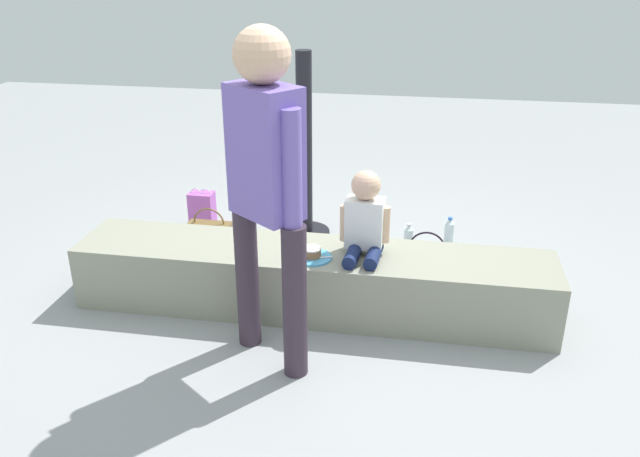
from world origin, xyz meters
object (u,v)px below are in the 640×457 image
(handbag_black_leather, at_px, (426,261))
(handbag_brown_canvas, at_px, (210,234))
(child_seated, at_px, (365,219))
(adult_standing, at_px, (266,174))
(water_bottle_far_side, at_px, (408,237))
(cake_plate, at_px, (312,255))
(gift_bag, at_px, (202,210))
(water_bottle_near_gift, at_px, (449,232))
(party_cup_red, at_px, (345,260))

(handbag_black_leather, bearing_deg, handbag_brown_canvas, 173.87)
(child_seated, bearing_deg, adult_standing, -128.04)
(water_bottle_far_side, bearing_deg, cake_plate, -116.30)
(handbag_brown_canvas, bearing_deg, child_seated, -30.85)
(gift_bag, distance_m, water_bottle_near_gift, 1.83)
(cake_plate, height_order, water_bottle_far_side, cake_plate)
(adult_standing, distance_m, party_cup_red, 1.46)
(cake_plate, relative_size, gift_bag, 0.70)
(gift_bag, bearing_deg, water_bottle_far_side, -3.96)
(water_bottle_near_gift, bearing_deg, handbag_brown_canvas, -168.11)
(water_bottle_far_side, bearing_deg, child_seated, -103.86)
(child_seated, relative_size, cake_plate, 2.16)
(adult_standing, relative_size, handbag_black_leather, 5.21)
(child_seated, distance_m, handbag_black_leather, 0.80)
(gift_bag, relative_size, handbag_brown_canvas, 1.05)
(child_seated, height_order, handbag_brown_canvas, child_seated)
(cake_plate, distance_m, handbag_black_leather, 0.94)
(child_seated, xyz_separation_m, water_bottle_far_side, (0.22, 0.91, -0.50))
(handbag_black_leather, xyz_separation_m, handbag_brown_canvas, (-1.51, 0.16, -0.00))
(gift_bag, height_order, water_bottle_far_side, gift_bag)
(handbag_black_leather, bearing_deg, water_bottle_far_side, 108.90)
(water_bottle_far_side, relative_size, handbag_black_leather, 0.60)
(child_seated, height_order, party_cup_red, child_seated)
(cake_plate, height_order, handbag_black_leather, cake_plate)
(handbag_brown_canvas, bearing_deg, water_bottle_near_gift, 11.89)
(handbag_black_leather, bearing_deg, gift_bag, 163.98)
(gift_bag, distance_m, water_bottle_far_side, 1.56)
(cake_plate, xyz_separation_m, water_bottle_far_side, (0.50, 1.01, -0.31))
(water_bottle_near_gift, height_order, water_bottle_far_side, water_bottle_near_gift)
(adult_standing, xyz_separation_m, handbag_brown_canvas, (-0.75, 1.22, -0.91))
(child_seated, relative_size, handbag_brown_canvas, 1.59)
(adult_standing, bearing_deg, handbag_brown_canvas, 121.54)
(adult_standing, bearing_deg, handbag_black_leather, 54.18)
(child_seated, distance_m, cake_plate, 0.35)
(party_cup_red, height_order, handbag_brown_canvas, handbag_brown_canvas)
(child_seated, xyz_separation_m, gift_bag, (-1.33, 1.01, -0.45))
(child_seated, relative_size, handbag_black_leather, 1.51)
(water_bottle_near_gift, xyz_separation_m, handbag_brown_canvas, (-1.67, -0.35, 0.01))
(water_bottle_far_side, bearing_deg, party_cup_red, -138.18)
(gift_bag, bearing_deg, handbag_black_leather, -16.02)
(gift_bag, distance_m, party_cup_red, 1.25)
(adult_standing, distance_m, water_bottle_far_side, 1.82)
(child_seated, distance_m, water_bottle_near_gift, 1.26)
(cake_plate, relative_size, handbag_brown_canvas, 0.74)
(water_bottle_near_gift, height_order, party_cup_red, water_bottle_near_gift)
(handbag_black_leather, relative_size, handbag_brown_canvas, 1.05)
(gift_bag, xyz_separation_m, water_bottle_near_gift, (1.83, 0.03, -0.05))
(water_bottle_near_gift, distance_m, party_cup_red, 0.84)
(adult_standing, bearing_deg, water_bottle_near_gift, 59.71)
(water_bottle_far_side, distance_m, handbag_black_leather, 0.40)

